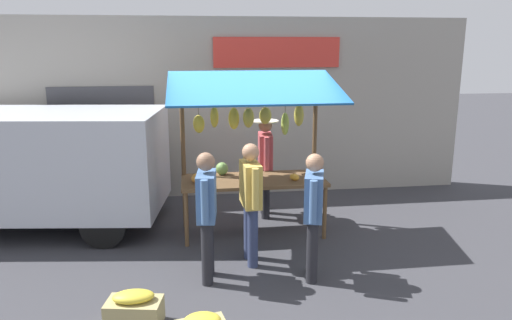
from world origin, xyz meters
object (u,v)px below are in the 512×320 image
(shopper_in_striped_shirt, at_px, (251,195))
(market_stall, at_px, (251,135))
(vendor_with_sunhat, at_px, (265,159))
(shopper_with_ponytail, at_px, (207,208))
(produce_crate_side, at_px, (134,310))
(parked_van, at_px, (10,160))
(shopper_in_grey_tee, at_px, (313,208))

(shopper_in_striped_shirt, bearing_deg, market_stall, -11.78)
(vendor_with_sunhat, bearing_deg, shopper_with_ponytail, -20.75)
(produce_crate_side, bearing_deg, vendor_with_sunhat, -121.01)
(market_stall, bearing_deg, produce_crate_side, 57.49)
(vendor_with_sunhat, height_order, parked_van, parked_van)
(shopper_in_striped_shirt, bearing_deg, parked_van, 59.13)
(parked_van, bearing_deg, shopper_in_striped_shirt, 160.24)
(parked_van, bearing_deg, shopper_with_ponytail, 150.35)
(shopper_with_ponytail, distance_m, shopper_in_grey_tee, 1.32)
(market_stall, xyz_separation_m, parked_van, (3.75, -0.72, -0.43))
(shopper_in_grey_tee, xyz_separation_m, shopper_in_striped_shirt, (0.71, -0.55, 0.02))
(shopper_in_grey_tee, xyz_separation_m, parked_van, (4.31, -2.38, 0.19))
(vendor_with_sunhat, height_order, shopper_with_ponytail, vendor_with_sunhat)
(vendor_with_sunhat, bearing_deg, parked_van, -85.24)
(market_stall, distance_m, shopper_with_ponytail, 1.81)
(market_stall, height_order, shopper_in_grey_tee, market_stall)
(market_stall, relative_size, shopper_in_striped_shirt, 1.51)
(market_stall, distance_m, vendor_with_sunhat, 0.94)
(shopper_with_ponytail, height_order, produce_crate_side, shopper_with_ponytail)
(shopper_in_striped_shirt, relative_size, produce_crate_side, 2.64)
(vendor_with_sunhat, relative_size, shopper_with_ponytail, 1.04)
(vendor_with_sunhat, height_order, produce_crate_side, vendor_with_sunhat)
(shopper_in_grey_tee, height_order, shopper_in_striped_shirt, shopper_in_striped_shirt)
(parked_van, bearing_deg, shopper_in_grey_tee, 158.31)
(shopper_with_ponytail, distance_m, parked_van, 3.75)
(market_stall, height_order, shopper_in_striped_shirt, market_stall)
(shopper_with_ponytail, bearing_deg, produce_crate_side, 144.79)
(shopper_in_grey_tee, bearing_deg, vendor_with_sunhat, 21.89)
(parked_van, bearing_deg, produce_crate_side, 131.66)
(shopper_in_striped_shirt, distance_m, produce_crate_side, 2.10)
(vendor_with_sunhat, xyz_separation_m, produce_crate_side, (1.90, 3.15, -0.84))
(parked_van, bearing_deg, vendor_with_sunhat, -173.10)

